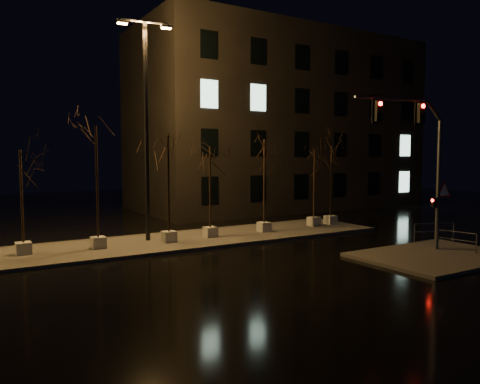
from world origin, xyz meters
TOP-DOWN VIEW (x-y plane):
  - ground at (0.00, 0.00)m, footprint 90.00×90.00m
  - median at (0.00, 6.00)m, footprint 22.00×5.00m
  - sidewalk_corner at (7.50, -3.50)m, footprint 7.00×5.00m
  - building at (14.00, 18.00)m, footprint 25.00×12.00m
  - tree_0 at (-8.51, 6.21)m, footprint 1.80×1.80m
  - tree_1 at (-5.24, 5.85)m, footprint 1.80×1.80m
  - tree_2 at (-1.68, 5.63)m, footprint 1.80×1.80m
  - tree_3 at (0.83, 5.82)m, footprint 1.80×1.80m
  - tree_4 at (4.39, 5.82)m, footprint 1.80×1.80m
  - tree_5 at (8.37, 6.07)m, footprint 1.80×1.80m
  - tree_6 at (9.76, 6.05)m, footprint 1.80×1.80m
  - traffic_signal_mast at (7.47, -2.54)m, footprint 5.72×0.89m
  - streetlight_main at (-2.45, 6.67)m, footprint 2.83×0.68m
  - guard_rail_a at (10.00, -1.52)m, footprint 2.19×0.78m
  - guard_rail_b at (9.02, -3.41)m, footprint 0.39×1.90m

SIDE VIEW (x-z plane):
  - ground at x=0.00m, z-range 0.00..0.00m
  - median at x=0.00m, z-range 0.00..0.15m
  - sidewalk_corner at x=7.50m, z-range 0.00..0.15m
  - guard_rail_b at x=9.02m, z-range 0.28..1.20m
  - guard_rail_a at x=10.00m, z-range 0.30..1.30m
  - tree_0 at x=-8.51m, z-range 1.41..6.25m
  - tree_5 at x=8.37m, z-range 1.42..6.32m
  - tree_3 at x=0.83m, z-range 1.47..6.55m
  - tree_6 at x=9.76m, z-range 1.50..6.70m
  - tree_4 at x=4.39m, z-range 1.59..7.14m
  - tree_2 at x=-1.68m, z-range 1.61..7.23m
  - tree_1 at x=-5.24m, z-range 1.71..7.76m
  - traffic_signal_mast at x=7.47m, z-range 1.25..8.30m
  - streetlight_main at x=-2.45m, z-range 1.02..12.35m
  - building at x=14.00m, z-range 0.00..15.00m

